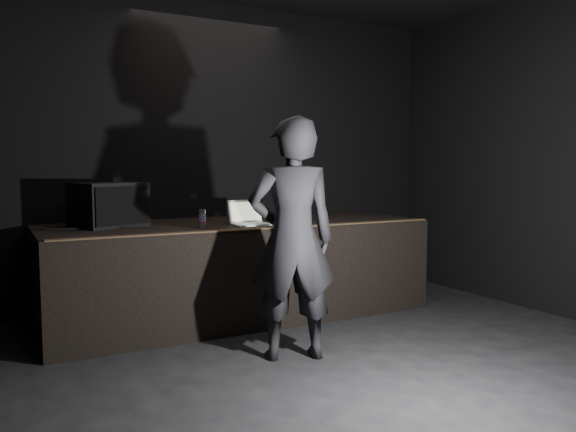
{
  "coord_description": "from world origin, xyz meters",
  "views": [
    {
      "loc": [
        -2.33,
        -2.8,
        1.59
      ],
      "look_at": [
        0.4,
        2.3,
        1.08
      ],
      "focal_mm": 35.0,
      "sensor_mm": 36.0,
      "label": 1
    }
  ],
  "objects_px": {
    "beer_can": "(202,218)",
    "stage_monitor": "(109,205)",
    "laptop": "(248,218)",
    "person": "(292,239)",
    "stage_riser": "(237,268)"
  },
  "relations": [
    {
      "from": "beer_can",
      "to": "stage_monitor",
      "type": "bearing_deg",
      "value": 150.88
    },
    {
      "from": "laptop",
      "to": "person",
      "type": "bearing_deg",
      "value": -97.23
    },
    {
      "from": "stage_riser",
      "to": "stage_monitor",
      "type": "bearing_deg",
      "value": 172.1
    },
    {
      "from": "stage_monitor",
      "to": "person",
      "type": "bearing_deg",
      "value": -79.8
    },
    {
      "from": "stage_riser",
      "to": "person",
      "type": "xyz_separation_m",
      "value": [
        -0.14,
        -1.51,
        0.5
      ]
    },
    {
      "from": "beer_can",
      "to": "person",
      "type": "relative_size",
      "value": 0.09
    },
    {
      "from": "laptop",
      "to": "person",
      "type": "distance_m",
      "value": 1.23
    },
    {
      "from": "laptop",
      "to": "person",
      "type": "xyz_separation_m",
      "value": [
        -0.15,
        -1.21,
        -0.07
      ]
    },
    {
      "from": "stage_riser",
      "to": "stage_monitor",
      "type": "relative_size",
      "value": 5.09
    },
    {
      "from": "stage_riser",
      "to": "beer_can",
      "type": "distance_m",
      "value": 0.8
    },
    {
      "from": "laptop",
      "to": "beer_can",
      "type": "height_order",
      "value": "laptop"
    },
    {
      "from": "laptop",
      "to": "beer_can",
      "type": "distance_m",
      "value": 0.49
    },
    {
      "from": "laptop",
      "to": "beer_can",
      "type": "xyz_separation_m",
      "value": [
        -0.49,
        0.02,
        0.02
      ]
    },
    {
      "from": "stage_monitor",
      "to": "laptop",
      "type": "bearing_deg",
      "value": -43.91
    },
    {
      "from": "stage_riser",
      "to": "laptop",
      "type": "xyz_separation_m",
      "value": [
        0.01,
        -0.29,
        0.56
      ]
    }
  ]
}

